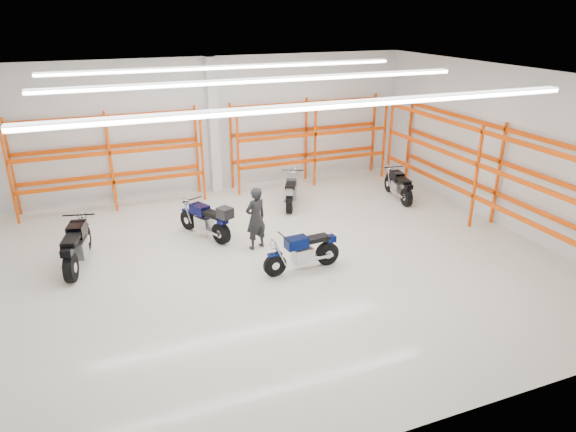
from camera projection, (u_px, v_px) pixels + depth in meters
name	position (u px, v px, depth m)	size (l,w,h in m)	color
ground	(274.00, 261.00, 12.94)	(14.00, 14.00, 0.00)	beige
room_shell	(272.00, 133.00, 11.72)	(14.02, 12.02, 4.51)	silver
motorcycle_main	(305.00, 252.00, 12.38)	(2.00, 0.66, 0.98)	black
motorcycle_back_a	(76.00, 247.00, 12.46)	(0.92, 2.30, 1.14)	black
motorcycle_back_b	(208.00, 221.00, 14.05)	(1.15, 1.98, 1.08)	black
motorcycle_back_c	(291.00, 191.00, 16.42)	(1.09, 1.93, 1.03)	black
motorcycle_back_d	(399.00, 186.00, 16.95)	(0.71, 1.98, 0.98)	black
standing_man	(256.00, 218.00, 13.36)	(0.61, 0.40, 1.69)	black
structural_column	(214.00, 127.00, 17.11)	(0.32, 0.32, 4.50)	white
pallet_racking_back_left	(109.00, 153.00, 15.83)	(5.67, 0.87, 3.00)	#E3400B
pallet_racking_back_right	(311.00, 134.00, 18.14)	(5.67, 0.87, 3.00)	#E3400B
pallet_racking_side	(489.00, 165.00, 14.46)	(0.87, 9.07, 3.00)	#E3400B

